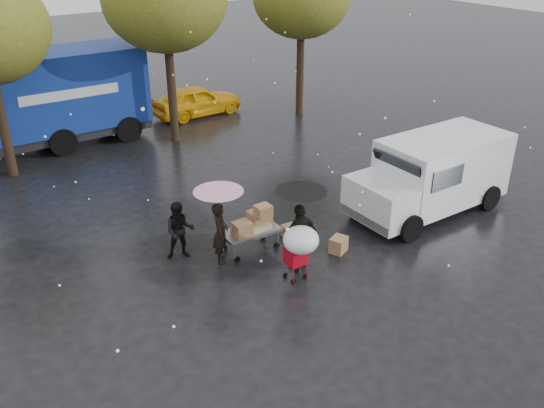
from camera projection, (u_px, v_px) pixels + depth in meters
ground at (264, 280)px, 13.77m from camera, size 90.00×90.00×0.00m
person_pink at (220, 233)px, 14.21m from camera, size 0.64×0.70×1.60m
person_middle at (180, 231)px, 14.38m from camera, size 0.91×0.83×1.53m
person_black at (300, 236)px, 13.94m from camera, size 1.03×0.50×1.71m
umbrella_pink at (219, 197)px, 13.77m from camera, size 1.22×1.22×1.94m
umbrella_black at (301, 197)px, 13.46m from camera, size 1.22×1.22×2.07m
vendor_cart at (253, 225)px, 14.74m from camera, size 1.52×0.80×1.27m
shopping_cart at (300, 243)px, 13.26m from camera, size 0.84×0.84×1.46m
white_van at (433, 174)px, 16.58m from camera, size 4.91×2.18×2.20m
blue_truck at (39, 102)px, 20.95m from camera, size 8.30×2.60×3.50m
box_ground_near at (338, 245)px, 14.86m from camera, size 0.56×0.51×0.40m
box_ground_far at (289, 230)px, 15.65m from camera, size 0.41×0.33×0.31m
yellow_taxi at (197, 100)px, 24.95m from camera, size 3.94×1.67×1.33m
tree_row at (81, 12)px, 18.68m from camera, size 21.60×4.40×7.12m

